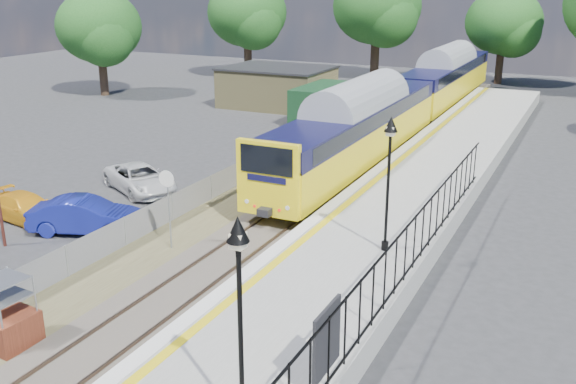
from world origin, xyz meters
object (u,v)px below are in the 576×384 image
Objects in this scene: car_white at (140,179)px; speed_sign at (168,195)px; brick_plinth at (7,314)px; victorian_lamp_north at (390,153)px; car_yellow at (26,208)px; victorian_lamp_south at (239,276)px; car_blue at (85,216)px; train at (412,96)px.

speed_sign is at bearing -105.39° from car_white.
brick_plinth is at bearing -93.20° from speed_sign.
victorian_lamp_north is 14.24m from car_white.
victorian_lamp_north reaches higher than brick_plinth.
car_yellow is at bearing -173.74° from victorian_lamp_north.
car_white is (1.74, 5.28, 0.06)m from car_yellow.
victorian_lamp_north reaches higher than car_yellow.
car_yellow is (-7.21, -0.15, -1.57)m from speed_sign.
victorian_lamp_north is 15.55m from car_yellow.
brick_plinth is 0.45× the size of car_white.
speed_sign is at bearing 133.25° from victorian_lamp_south.
victorian_lamp_north reaches higher than car_blue.
speed_sign is (-2.50, -23.47, -0.20)m from train.
car_white is at bearing 164.72° from victorian_lamp_north.
speed_sign is at bearing -169.15° from victorian_lamp_north.
victorian_lamp_south is 15.16m from car_blue.
victorian_lamp_north is at bearing -75.41° from car_yellow.
victorian_lamp_north is at bearing -104.94° from car_blue.
car_blue is at bearing -172.57° from victorian_lamp_north.
car_blue is at bearing -79.85° from car_yellow.
car_yellow is at bearing 151.23° from victorian_lamp_south.
victorian_lamp_north is at bearing 91.15° from victorian_lamp_south.
speed_sign is 0.68× the size of car_white.
train is at bearing 80.72° from speed_sign.
victorian_lamp_south is 2.24× the size of brick_plinth.
train reaches higher than car_blue.
train is at bearing 85.37° from brick_plinth.
car_white is (-1.41, 5.18, -0.08)m from car_blue.
car_yellow is at bearing -170.51° from car_white.
car_blue is at bearing 144.99° from victorian_lamp_south.
brick_plinth is 0.52× the size of car_yellow.
victorian_lamp_north is 12.49m from car_blue.
train is at bearing -37.97° from car_blue.
brick_plinth is (-7.80, -8.89, -3.31)m from victorian_lamp_north.
victorian_lamp_south is 1.16× the size of car_yellow.
victorian_lamp_north is at bearing 7.65° from speed_sign.
brick_plinth reaches higher than car_yellow.
victorian_lamp_south is at bearing -80.24° from train.
train is 20.08m from car_white.
victorian_lamp_south is 10.00m from victorian_lamp_north.
speed_sign is (0.00, 7.39, 1.16)m from brick_plinth.
brick_plinth is at bearing -131.26° from victorian_lamp_north.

